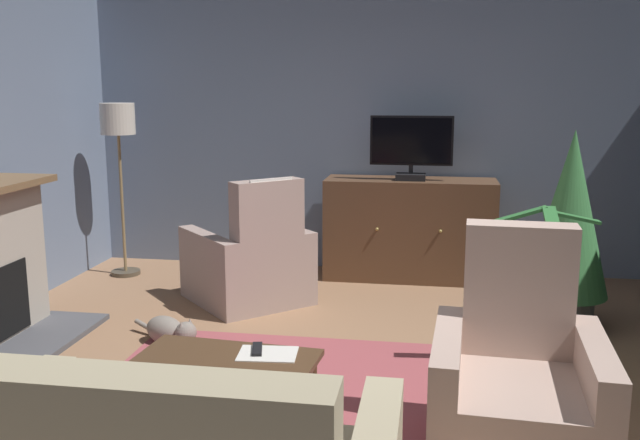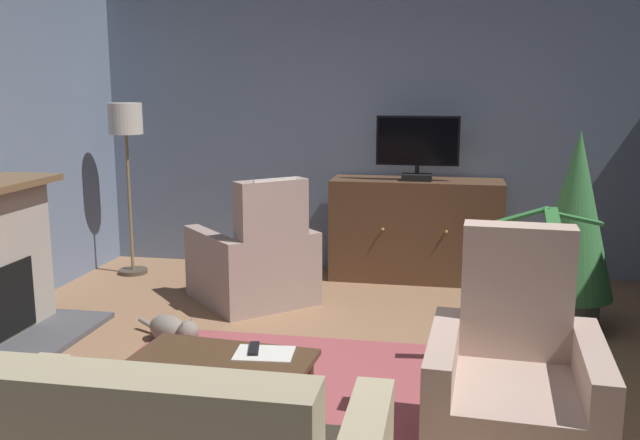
# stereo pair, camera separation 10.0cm
# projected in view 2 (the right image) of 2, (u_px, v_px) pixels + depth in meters

# --- Properties ---
(ground_plane) EXTENTS (6.51, 6.50, 0.04)m
(ground_plane) POSITION_uv_depth(u_px,v_px,m) (351.00, 397.00, 4.21)
(ground_plane) COLOR #936B4C
(wall_back) EXTENTS (6.51, 0.10, 2.77)m
(wall_back) POSITION_uv_depth(u_px,v_px,m) (396.00, 131.00, 6.84)
(wall_back) COLOR slate
(wall_back) RESTS_ON ground_plane
(rug_central) EXTENTS (2.47, 2.04, 0.01)m
(rug_central) POSITION_uv_depth(u_px,v_px,m) (293.00, 399.00, 4.13)
(rug_central) COLOR #9E474C
(rug_central) RESTS_ON ground_plane
(tv_cabinet) EXTENTS (1.60, 0.55, 0.96)m
(tv_cabinet) POSITION_uv_depth(u_px,v_px,m) (416.00, 232.00, 6.64)
(tv_cabinet) COLOR #402A1C
(tv_cabinet) RESTS_ON ground_plane
(television) EXTENTS (0.76, 0.20, 0.60)m
(television) POSITION_uv_depth(u_px,v_px,m) (418.00, 146.00, 6.43)
(television) COLOR black
(television) RESTS_ON tv_cabinet
(coffee_table) EXTENTS (0.95, 0.53, 0.47)m
(coffee_table) POSITION_uv_depth(u_px,v_px,m) (223.00, 368.00, 3.58)
(coffee_table) COLOR #4C331E
(coffee_table) RESTS_ON ground_plane
(tv_remote) EXTENTS (0.09, 0.18, 0.02)m
(tv_remote) POSITION_uv_depth(u_px,v_px,m) (254.00, 349.00, 3.64)
(tv_remote) COLOR black
(tv_remote) RESTS_ON coffee_table
(folded_newspaper) EXTENTS (0.32, 0.24, 0.01)m
(folded_newspaper) POSITION_uv_depth(u_px,v_px,m) (264.00, 353.00, 3.60)
(folded_newspaper) COLOR silver
(folded_newspaper) RESTS_ON coffee_table
(armchair_facing_sofa) EXTENTS (0.86, 0.92, 1.14)m
(armchair_facing_sofa) POSITION_uv_depth(u_px,v_px,m) (514.00, 395.00, 3.40)
(armchair_facing_sofa) COLOR #BC9E8E
(armchair_facing_sofa) RESTS_ON ground_plane
(armchair_beside_cabinet) EXTENTS (1.24, 1.25, 1.11)m
(armchair_beside_cabinet) POSITION_uv_depth(u_px,v_px,m) (255.00, 263.00, 5.95)
(armchair_beside_cabinet) COLOR #A3897F
(armchair_beside_cabinet) RESTS_ON ground_plane
(potted_plant_tall_palm_by_window) EXTENTS (0.61, 0.61, 1.51)m
(potted_plant_tall_palm_by_window) POSITION_uv_depth(u_px,v_px,m) (575.00, 224.00, 5.16)
(potted_plant_tall_palm_by_window) COLOR slate
(potted_plant_tall_palm_by_window) RESTS_ON ground_plane
(potted_plant_on_hearth_side) EXTENTS (0.68, 0.99, 1.09)m
(potted_plant_on_hearth_side) POSITION_uv_depth(u_px,v_px,m) (542.00, 341.00, 4.46)
(potted_plant_on_hearth_side) COLOR beige
(potted_plant_on_hearth_side) RESTS_ON ground_plane
(cat) EXTENTS (0.59, 0.40, 0.22)m
(cat) POSITION_uv_depth(u_px,v_px,m) (172.00, 329.00, 5.02)
(cat) COLOR gray
(cat) RESTS_ON ground_plane
(floor_lamp) EXTENTS (0.32, 0.32, 1.66)m
(floor_lamp) POSITION_uv_depth(u_px,v_px,m) (126.00, 136.00, 6.65)
(floor_lamp) COLOR #4C4233
(floor_lamp) RESTS_ON ground_plane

